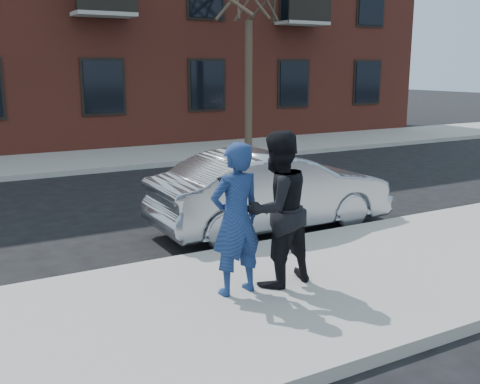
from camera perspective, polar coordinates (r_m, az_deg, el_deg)
ground at (r=8.16m, az=12.39°, el=-8.11°), size 100.00×100.00×0.00m
near_sidewalk at (r=7.96m, az=13.61°, el=-8.12°), size 50.00×3.50×0.15m
near_curb at (r=9.28m, az=6.06°, el=-4.84°), size 50.00×0.10×0.15m
far_sidewalk at (r=17.88m, az=-12.16°, el=3.41°), size 50.00×3.50×0.15m
far_curb at (r=16.19m, az=-10.26°, el=2.55°), size 50.00×0.10×0.15m
silver_sedan at (r=9.89m, az=3.30°, el=0.14°), size 4.33×1.52×1.43m
man_hoodie at (r=6.66m, az=-0.43°, el=-2.80°), size 0.71×0.53×1.85m
man_peacoat at (r=6.95m, az=3.78°, el=-1.75°), size 1.05×0.88×1.95m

